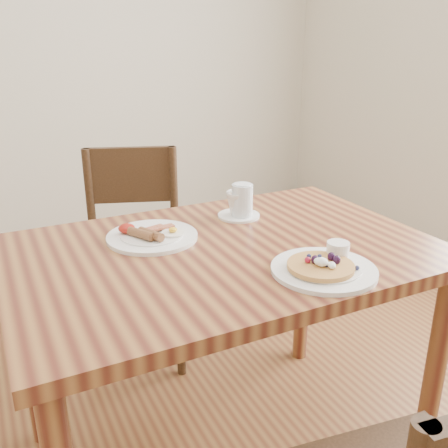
{
  "coord_description": "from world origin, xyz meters",
  "views": [
    {
      "loc": [
        -0.59,
        -1.17,
        1.31
      ],
      "look_at": [
        0.0,
        0.0,
        0.82
      ],
      "focal_mm": 40.0,
      "sensor_mm": 36.0,
      "label": 1
    }
  ],
  "objects_px": {
    "water_glass": "(242,201)",
    "breakfast_plate": "(151,235)",
    "teacup_saucer": "(239,206)",
    "pancake_plate": "(325,266)",
    "chair_far": "(134,244)",
    "dining_table": "(224,278)"
  },
  "relations": [
    {
      "from": "water_glass",
      "to": "breakfast_plate",
      "type": "bearing_deg",
      "value": -172.45
    },
    {
      "from": "breakfast_plate",
      "to": "teacup_saucer",
      "type": "xyz_separation_m",
      "value": [
        0.33,
        0.06,
        0.03
      ]
    },
    {
      "from": "pancake_plate",
      "to": "breakfast_plate",
      "type": "xyz_separation_m",
      "value": [
        -0.33,
        0.41,
        -0.0
      ]
    },
    {
      "from": "chair_far",
      "to": "water_glass",
      "type": "distance_m",
      "value": 0.66
    },
    {
      "from": "pancake_plate",
      "to": "teacup_saucer",
      "type": "xyz_separation_m",
      "value": [
        0.0,
        0.47,
        0.03
      ]
    },
    {
      "from": "dining_table",
      "to": "breakfast_plate",
      "type": "height_order",
      "value": "breakfast_plate"
    },
    {
      "from": "breakfast_plate",
      "to": "water_glass",
      "type": "xyz_separation_m",
      "value": [
        0.33,
        0.04,
        0.05
      ]
    },
    {
      "from": "dining_table",
      "to": "water_glass",
      "type": "height_order",
      "value": "water_glass"
    },
    {
      "from": "pancake_plate",
      "to": "breakfast_plate",
      "type": "relative_size",
      "value": 1.0
    },
    {
      "from": "breakfast_plate",
      "to": "pancake_plate",
      "type": "bearing_deg",
      "value": -51.57
    },
    {
      "from": "dining_table",
      "to": "pancake_plate",
      "type": "distance_m",
      "value": 0.32
    },
    {
      "from": "water_glass",
      "to": "chair_far",
      "type": "bearing_deg",
      "value": 112.61
    },
    {
      "from": "teacup_saucer",
      "to": "water_glass",
      "type": "xyz_separation_m",
      "value": [
        0.01,
        -0.01,
        0.02
      ]
    },
    {
      "from": "water_glass",
      "to": "pancake_plate",
      "type": "bearing_deg",
      "value": -90.83
    },
    {
      "from": "chair_far",
      "to": "water_glass",
      "type": "xyz_separation_m",
      "value": [
        0.23,
        -0.54,
        0.31
      ]
    },
    {
      "from": "teacup_saucer",
      "to": "water_glass",
      "type": "height_order",
      "value": "water_glass"
    },
    {
      "from": "chair_far",
      "to": "breakfast_plate",
      "type": "height_order",
      "value": "chair_far"
    },
    {
      "from": "chair_far",
      "to": "teacup_saucer",
      "type": "xyz_separation_m",
      "value": [
        0.22,
        -0.53,
        0.3
      ]
    },
    {
      "from": "pancake_plate",
      "to": "teacup_saucer",
      "type": "bearing_deg",
      "value": 89.85
    },
    {
      "from": "pancake_plate",
      "to": "dining_table",
      "type": "bearing_deg",
      "value": 121.55
    },
    {
      "from": "chair_far",
      "to": "teacup_saucer",
      "type": "relative_size",
      "value": 6.29
    },
    {
      "from": "dining_table",
      "to": "teacup_saucer",
      "type": "xyz_separation_m",
      "value": [
        0.16,
        0.21,
        0.14
      ]
    }
  ]
}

